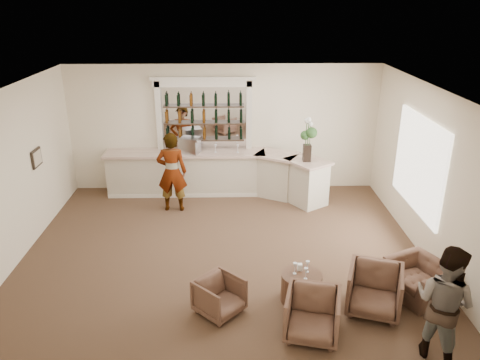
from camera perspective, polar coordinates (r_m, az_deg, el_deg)
name	(u,v)px	position (r m, az deg, el deg)	size (l,w,h in m)	color
ground	(223,252)	(9.64, -2.06, -8.78)	(8.00, 8.00, 0.00)	brown
room_shell	(230,132)	(9.38, -1.21, 5.92)	(8.04, 7.02, 3.32)	#F5E7CB
bar_counter	(218,174)	(12.11, -2.71, 0.76)	(5.72, 1.80, 1.14)	beige
back_bar_alcove	(204,115)	(12.08, -4.40, 7.92)	(2.64, 0.25, 3.00)	white
cocktail_table	(301,287)	(8.22, 7.47, -12.83)	(0.69, 0.69, 0.50)	#523723
sommelier	(172,172)	(11.20, -8.30, 0.96)	(0.71, 0.46, 1.94)	gray
guest	(444,303)	(7.29, 23.62, -13.60)	(0.86, 0.67, 1.78)	gray
armchair_left	(219,296)	(7.84, -2.52, -13.97)	(0.67, 0.69, 0.62)	brown
armchair_center	(312,315)	(7.43, 8.81, -15.91)	(0.80, 0.82, 0.75)	brown
armchair_right	(375,290)	(8.13, 16.08, -12.77)	(0.84, 0.87, 0.79)	brown
armchair_far	(419,279)	(8.78, 21.03, -11.25)	(0.98, 0.85, 0.63)	brown
espresso_machine	(190,145)	(11.92, -6.13, 4.23)	(0.46, 0.39, 0.41)	#ADADB1
flower_vase	(308,137)	(11.25, 8.26, 5.24)	(0.29, 0.29, 1.08)	black
wine_glass_bar_left	(216,148)	(11.95, -3.00, 3.88)	(0.07, 0.07, 0.21)	white
wine_glass_bar_right	(238,148)	(11.93, -0.28, 3.88)	(0.07, 0.07, 0.21)	white
wine_glass_tbl_a	(295,268)	(8.03, 6.70, -10.65)	(0.07, 0.07, 0.21)	white
wine_glass_tbl_b	(307,267)	(8.11, 8.22, -10.41)	(0.07, 0.07, 0.21)	white
wine_glass_tbl_c	(306,274)	(7.92, 8.03, -11.22)	(0.07, 0.07, 0.21)	white
napkin_holder	(300,267)	(8.16, 7.29, -10.48)	(0.08, 0.08, 0.12)	white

